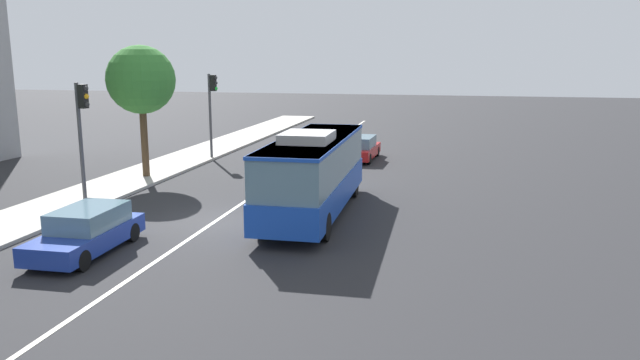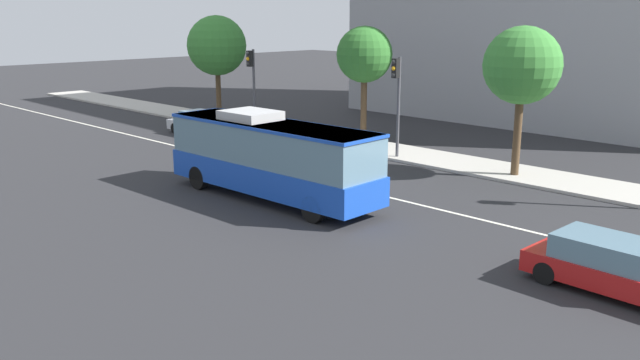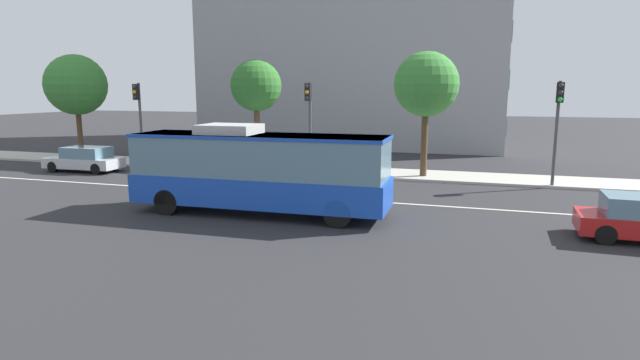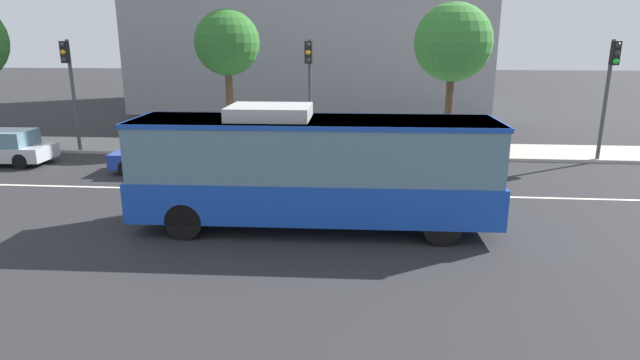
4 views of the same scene
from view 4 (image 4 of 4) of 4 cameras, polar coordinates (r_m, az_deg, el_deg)
The scene contains 10 objects.
ground_plane at distance 18.35m, azimuth -5.44°, elevation -1.28°, with size 160.00×160.00×0.00m, color #28282B.
sidewalk_kerb at distance 25.26m, azimuth -2.55°, elevation 3.48°, with size 80.00×3.40×0.14m, color #B2ADA3.
lane_centre_line at distance 18.35m, azimuth -5.44°, elevation -1.26°, with size 76.00×0.16×0.01m, color silver.
transit_bus at distance 14.32m, azimuth -0.75°, elevation 1.60°, with size 10.05×2.70×3.46m.
sedan_blue at distance 21.75m, azimuth -15.94°, elevation 2.77°, with size 4.54×1.91×1.46m.
traffic_light_near_corner at distance 23.45m, azimuth -1.19°, elevation 11.22°, with size 0.34×0.62×5.20m.
traffic_light_mid_block at distance 25.17m, azimuth 29.29°, elevation 9.60°, with size 0.32×0.62×5.20m.
traffic_light_far_corner at distance 26.63m, azimuth -25.86°, elevation 10.21°, with size 0.32×0.62×5.20m.
street_tree_kerbside_centre at distance 24.35m, azimuth 14.43°, elevation 14.38°, with size 3.44×3.44×6.80m.
street_tree_kerbside_right at distance 26.60m, azimuth -10.18°, elevation 14.56°, with size 3.19×3.19×6.65m.
Camera 4 is at (3.22, -17.31, 5.16)m, focal length 29.08 mm.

